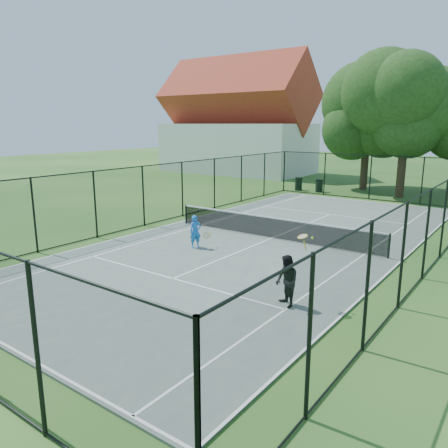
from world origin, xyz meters
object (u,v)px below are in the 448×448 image
Objects in this scene: tennis_net at (272,227)px; trash_bin_right at (319,185)px; player_black at (287,281)px; player_blue at (196,232)px; trash_bin_left at (299,184)px.

trash_bin_right is (-4.11, 14.12, -0.09)m from tennis_net.
player_black reaches higher than trash_bin_right.
trash_bin_right is 0.48× the size of player_black.
player_blue reaches higher than trash_bin_right.
trash_bin_right is 21.85m from player_black.
player_blue is (-1.79, -3.10, 0.14)m from tennis_net.
player_black is at bearing -57.03° from tennis_net.
trash_bin_left is 17.54m from player_blue.
trash_bin_left is 22.39m from player_black.
player_black reaches higher than player_blue.
trash_bin_right is (1.64, 0.13, -0.02)m from trash_bin_left.
trash_bin_left is 0.50× the size of player_black.
trash_bin_left is 1.03× the size of trash_bin_right.
tennis_net is 4.98× the size of player_black.
player_blue is at bearing -82.31° from trash_bin_right.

